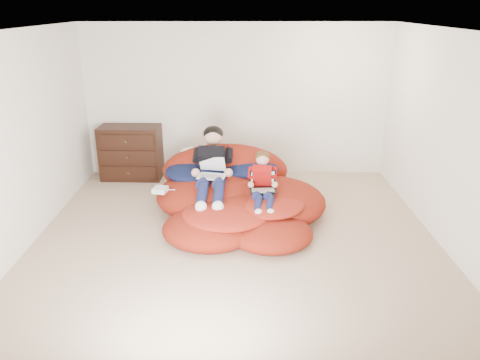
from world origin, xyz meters
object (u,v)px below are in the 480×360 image
object	(u,v)px
younger_boy	(263,180)
laptop_black	(263,184)
laptop_white	(212,171)
older_boy	(212,164)
beanbag_pile	(235,197)
dresser	(131,152)

from	to	relation	value
younger_boy	laptop_black	bearing A→B (deg)	-90.00
younger_boy	laptop_black	size ratio (longest dim) A/B	2.42
laptop_white	older_boy	bearing A→B (deg)	90.00
beanbag_pile	older_boy	world-z (taller)	older_boy
dresser	older_boy	bearing A→B (deg)	-43.77
younger_boy	laptop_black	xyz separation A→B (m)	(0.00, -0.02, -0.05)
older_boy	dresser	bearing A→B (deg)	136.23
dresser	younger_boy	size ratio (longest dim) A/B	1.15
dresser	beanbag_pile	size ratio (longest dim) A/B	0.42
dresser	younger_boy	distance (m)	2.73
beanbag_pile	younger_boy	world-z (taller)	younger_boy
older_boy	laptop_white	world-z (taller)	older_boy
older_boy	younger_boy	size ratio (longest dim) A/B	1.54
dresser	older_boy	distance (m)	2.00
dresser	older_boy	size ratio (longest dim) A/B	0.75
older_boy	laptop_white	size ratio (longest dim) A/B	3.05
laptop_white	beanbag_pile	bearing A→B (deg)	2.09
older_boy	younger_boy	xyz separation A→B (m)	(0.68, -0.36, -0.11)
dresser	laptop_black	bearing A→B (deg)	-39.66
beanbag_pile	older_boy	xyz separation A→B (m)	(-0.31, 0.10, 0.45)
beanbag_pile	laptop_black	world-z (taller)	beanbag_pile
dresser	older_boy	xyz separation A→B (m)	(1.43, -1.37, 0.27)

